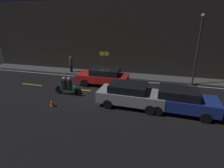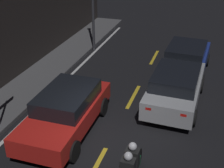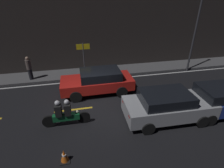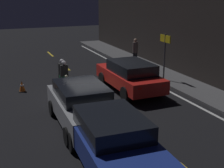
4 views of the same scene
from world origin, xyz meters
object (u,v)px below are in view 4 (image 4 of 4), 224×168
sedan_blue (114,141)px  motorcycle (63,74)px  hatchback_silver (83,104)px  traffic_cone_near (22,86)px  shop_sign (165,48)px  taxi_red (130,75)px  pedestrian (135,51)px

sedan_blue → motorcycle: size_ratio=1.91×
hatchback_silver → motorcycle: (-4.81, 0.52, -0.13)m
traffic_cone_near → shop_sign: bearing=79.7°
motorcycle → shop_sign: bearing=76.9°
sedan_blue → taxi_red: bearing=153.1°
traffic_cone_near → shop_sign: size_ratio=0.23×
hatchback_silver → pedestrian: bearing=143.3°
taxi_red → pedestrian: bearing=-30.0°
shop_sign → pedestrian: bearing=176.9°
motorcycle → shop_sign: shop_sign is taller
motorcycle → traffic_cone_near: (-0.00, -2.04, -0.38)m
hatchback_silver → pedestrian: pedestrian is taller
hatchback_silver → traffic_cone_near: 5.07m
sedan_blue → shop_sign: 8.69m
sedan_blue → motorcycle: sedan_blue is taller
sedan_blue → motorcycle: bearing=178.3°
sedan_blue → traffic_cone_near: (-7.81, -1.43, -0.51)m
sedan_blue → shop_sign: shop_sign is taller
shop_sign → traffic_cone_near: bearing=-100.3°
motorcycle → shop_sign: (1.28, 5.03, 1.20)m
motorcycle → taxi_red: bearing=56.2°
sedan_blue → pedestrian: size_ratio=2.54×
sedan_blue → motorcycle: 7.83m
taxi_red → shop_sign: size_ratio=1.80×
motorcycle → traffic_cone_near: bearing=-88.9°
taxi_red → sedan_blue: 6.78m
motorcycle → pedestrian: size_ratio=1.33×
pedestrian → shop_sign: 3.82m
taxi_red → traffic_cone_near: size_ratio=7.96×
traffic_cone_near → pedestrian: pedestrian is taller
motorcycle → pedestrian: (-2.44, 5.23, 0.34)m
hatchback_silver → traffic_cone_near: size_ratio=7.88×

